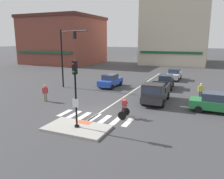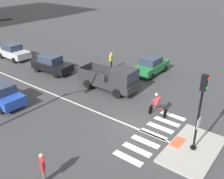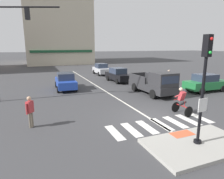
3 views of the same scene
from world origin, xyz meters
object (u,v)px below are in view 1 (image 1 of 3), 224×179
Objects in this scene: signal_pole at (75,88)px; pedestrian_waiting_far_side at (201,90)px; traffic_light_mast at (66,51)px; pickup_truck_charcoal_eastbound_mid at (155,93)px; car_green_cross_right at (215,103)px; car_blue_westbound_far at (110,81)px; cyclist at (124,107)px; car_black_eastbound_far at (165,82)px; pedestrian_at_curb_left at (45,91)px; car_silver_eastbound_distant at (174,74)px.

signal_pole reaches higher than pedestrian_waiting_far_side.
traffic_light_mast reaches higher than pickup_truck_charcoal_eastbound_mid.
car_green_cross_right is 13.33m from car_blue_westbound_far.
cyclist is at bearing 58.43° from signal_pole.
pedestrian_waiting_far_side is at bearing 3.03° from traffic_light_mast.
car_blue_westbound_far is 2.48× the size of cyclist.
pedestrian_at_curb_left is at bearing -132.08° from car_black_eastbound_far.
cyclist is at bearing -93.29° from car_silver_eastbound_distant.
pedestrian_waiting_far_side is (10.73, -1.95, 0.17)m from car_blue_westbound_far.
pedestrian_at_curb_left is at bearing 144.06° from signal_pole.
pickup_truck_charcoal_eastbound_mid reaches higher than car_silver_eastbound_distant.
car_silver_eastbound_distant is 11.23m from pedestrian_waiting_far_side.
car_green_cross_right is 2.47× the size of pedestrian_at_curb_left.
pickup_truck_charcoal_eastbound_mid is (0.36, -7.09, 0.17)m from car_black_eastbound_far.
car_blue_westbound_far is 11.39m from cyclist.
signal_pole is at bearing -75.65° from car_blue_westbound_far.
pickup_truck_charcoal_eastbound_mid reaches higher than car_black_eastbound_far.
car_green_cross_right is at bearing -54.63° from car_black_eastbound_far.
car_green_cross_right is at bearing -7.45° from pickup_truck_charcoal_eastbound_mid.
pedestrian_at_curb_left reaches higher than car_black_eastbound_far.
signal_pole is 13.97m from car_blue_westbound_far.
car_blue_westbound_far is at bearing 169.68° from pedestrian_waiting_far_side.
car_silver_eastbound_distant is 0.80× the size of pickup_truck_charcoal_eastbound_mid.
car_black_eastbound_far is at bearing 136.82° from pedestrian_waiting_far_side.
pedestrian_waiting_far_side reaches higher than car_black_eastbound_far.
traffic_light_mast reaches higher than cyclist.
car_black_eastbound_far is at bearing 92.87° from pickup_truck_charcoal_eastbound_mid.
car_green_cross_right is at bearing 41.63° from signal_pole.
signal_pole reaches higher than pickup_truck_charcoal_eastbound_mid.
traffic_light_mast is at bearing 127.05° from signal_pole.
pickup_truck_charcoal_eastbound_mid reaches higher than car_blue_westbound_far.
pedestrian_at_curb_left is at bearing -154.17° from pedestrian_waiting_far_side.
cyclist reaches higher than pedestrian_at_curb_left.
car_green_cross_right is 15.41m from pedestrian_at_curb_left.
car_green_cross_right is 4.02m from pedestrian_waiting_far_side.
signal_pole is 1.08× the size of car_green_cross_right.
car_green_cross_right is 2.47× the size of pedestrian_waiting_far_side.
car_blue_westbound_far is 10.91m from pedestrian_waiting_far_side.
pedestrian_at_curb_left and pedestrian_waiting_far_side have the same top height.
traffic_light_mast is 12.68m from car_black_eastbound_far.
car_green_cross_right is 1.00× the size of car_silver_eastbound_distant.
pedestrian_waiting_far_side is at bearing 57.04° from cyclist.
signal_pole reaches higher than car_green_cross_right.
pedestrian_at_curb_left is 15.38m from pedestrian_waiting_far_side.
car_silver_eastbound_distant is 13.58m from pickup_truck_charcoal_eastbound_mid.
pedestrian_waiting_far_side is at bearing 39.02° from pickup_truck_charcoal_eastbound_mid.
traffic_light_mast is 1.72× the size of car_silver_eastbound_distant.
car_black_eastbound_far is 2.51× the size of pedestrian_waiting_far_side.
car_green_cross_right is 2.45× the size of cyclist.
pickup_truck_charcoal_eastbound_mid is (3.44, 8.31, -1.85)m from signal_pole.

